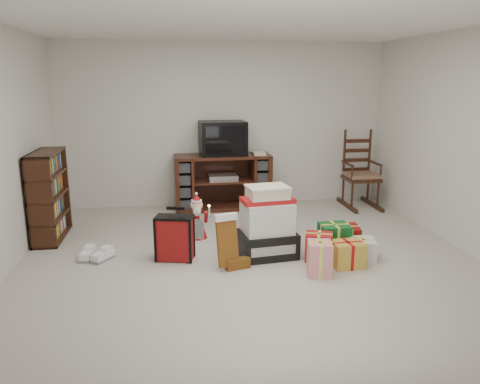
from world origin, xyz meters
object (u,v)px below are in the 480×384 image
gift_pile (267,227)px  teddy_bear (278,240)px  bookshelf (49,197)px  mrs_claus_figurine (197,223)px  tv_stand (223,182)px  santa_figurine (280,218)px  sneaker_pair (96,255)px  gift_cluster (339,246)px  rocking_chair (359,179)px  crt_television (223,138)px  red_suitcase (175,238)px

gift_pile → teddy_bear: (0.15, 0.12, -0.21)m
bookshelf → mrs_claus_figurine: (1.79, -0.38, -0.29)m
tv_stand → santa_figurine: (0.60, -1.32, -0.21)m
gift_pile → tv_stand: bearing=90.2°
santa_figurine → mrs_claus_figurine: 1.08m
bookshelf → sneaker_pair: size_ratio=2.80×
tv_stand → gift_cluster: size_ratio=1.24×
rocking_chair → teddy_bear: bearing=-133.4°
rocking_chair → crt_television: (-2.12, 0.20, 0.66)m
rocking_chair → red_suitcase: (-2.88, -1.90, -0.17)m
sneaker_pair → gift_cluster: gift_cluster is taller
mrs_claus_figurine → crt_television: crt_television is taller
tv_stand → mrs_claus_figurine: tv_stand is taller
teddy_bear → gift_cluster: 0.70m
red_suitcase → mrs_claus_figurine: size_ratio=0.98×
mrs_claus_figurine → gift_cluster: size_ratio=0.51×
tv_stand → red_suitcase: (-0.75, -2.06, -0.16)m
red_suitcase → mrs_claus_figurine: mrs_claus_figurine is taller
rocking_chair → santa_figurine: size_ratio=2.26×
bookshelf → red_suitcase: bearing=-32.8°
mrs_claus_figurine → sneaker_pair: mrs_claus_figurine is taller
teddy_bear → gift_cluster: bearing=-26.4°
tv_stand → santa_figurine: bearing=-67.0°
sneaker_pair → rocking_chair: bearing=45.5°
sneaker_pair → gift_cluster: (2.66, -0.35, 0.09)m
red_suitcase → santa_figurine: 1.53m
rocking_chair → mrs_claus_figurine: (-2.61, -1.31, -0.19)m
rocking_chair → mrs_claus_figurine: 2.92m
sneaker_pair → bookshelf: bearing=147.6°
gift_pile → teddy_bear: bearing=30.9°
rocking_chair → gift_pile: rocking_chair is taller
bookshelf → sneaker_pair: bearing=-52.6°
red_suitcase → mrs_claus_figurine: (0.28, 0.59, -0.02)m
gift_pile → crt_television: bearing=89.7°
rocking_chair → teddy_bear: 2.51m
mrs_claus_figurine → sneaker_pair: 1.25m
crt_television → gift_pile: bearing=-86.4°
tv_stand → gift_pile: tv_stand is taller
red_suitcase → santa_figurine: (1.35, 0.74, -0.04)m
tv_stand → bookshelf: bookshelf is taller
bookshelf → teddy_bear: size_ratio=3.44×
crt_television → santa_figurine: bearing=-70.1°
bookshelf → crt_television: crt_television is taller
teddy_bear → crt_television: size_ratio=0.45×
bookshelf → gift_pile: bookshelf is taller
red_suitcase → mrs_claus_figurine: 0.65m
gift_pile → red_suitcase: (-1.02, 0.03, -0.09)m
tv_stand → sneaker_pair: tv_stand is taller
mrs_claus_figurine → bookshelf: bearing=168.0°
rocking_chair → red_suitcase: size_ratio=2.10×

